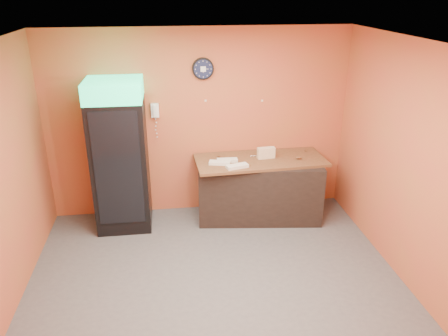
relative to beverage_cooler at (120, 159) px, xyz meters
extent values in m
plane|color=#47474C|center=(1.16, -1.60, -1.06)|extent=(4.50, 4.50, 0.00)
cube|color=#C24A36|center=(1.16, 0.40, 0.34)|extent=(4.50, 0.02, 2.80)
cube|color=#C24A36|center=(3.41, -1.60, 0.34)|extent=(0.02, 4.00, 2.80)
cube|color=white|center=(1.16, -1.60, 1.74)|extent=(4.50, 4.00, 0.02)
cube|color=black|center=(0.00, 0.05, -0.11)|extent=(0.76, 0.76, 1.89)
cube|color=#1ADE85|center=(0.00, 0.05, 0.97)|extent=(0.76, 0.76, 0.27)
cube|color=black|center=(0.00, -0.34, -0.03)|extent=(0.63, 0.03, 1.62)
cube|color=black|center=(2.02, 0.00, -0.61)|extent=(1.90, 1.03, 0.90)
cylinder|color=black|center=(1.23, 0.37, 1.16)|extent=(0.31, 0.05, 0.31)
cylinder|color=#0F1433|center=(1.23, 0.35, 1.16)|extent=(0.27, 0.01, 0.27)
cube|color=white|center=(1.23, 0.34, 1.16)|extent=(0.08, 0.00, 0.08)
cube|color=white|center=(0.52, 0.35, 0.58)|extent=(0.11, 0.07, 0.21)
cube|color=white|center=(0.52, 0.30, 0.58)|extent=(0.05, 0.04, 0.17)
cube|color=brown|center=(2.02, 0.00, -0.13)|extent=(1.95, 0.90, 0.04)
cube|color=beige|center=(2.11, 0.01, -0.09)|extent=(0.27, 0.12, 0.06)
cube|color=beige|center=(2.11, 0.01, -0.03)|extent=(0.27, 0.12, 0.06)
cube|color=beige|center=(2.11, 0.01, 0.02)|extent=(0.27, 0.12, 0.06)
cube|color=silver|center=(1.40, -0.13, -0.09)|extent=(0.32, 0.19, 0.04)
cube|color=silver|center=(1.63, -0.29, -0.09)|extent=(0.33, 0.20, 0.04)
cube|color=silver|center=(1.52, -0.05, -0.09)|extent=(0.30, 0.13, 0.04)
cylinder|color=silver|center=(2.02, 0.10, -0.09)|extent=(0.05, 0.05, 0.05)
camera|label=1|loc=(0.66, -5.87, 2.26)|focal=35.00mm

